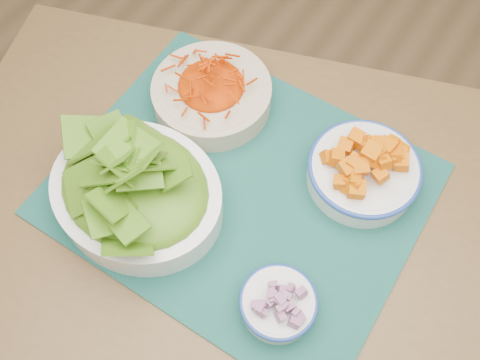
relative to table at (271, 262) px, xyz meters
The scene contains 7 objects.
ground 0.78m from the table, 144.55° to the left, with size 4.00×4.00×0.00m, color olive.
table is the anchor object (origin of this frame).
placemat 0.15m from the table, 152.64° to the left, with size 0.59×0.48×0.00m, color #0C342E.
carrot_bowl 0.33m from the table, 144.29° to the left, with size 0.29×0.29×0.08m.
squash_bowl 0.24m from the table, 70.20° to the left, with size 0.23×0.23×0.09m.
lettuce_bowl 0.29m from the table, 163.62° to the right, with size 0.30×0.26×0.14m.
onion_bowl 0.17m from the table, 55.57° to the right, with size 0.15×0.15×0.06m.
Camera 1 is at (0.48, -0.55, 1.57)m, focal length 40.00 mm.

